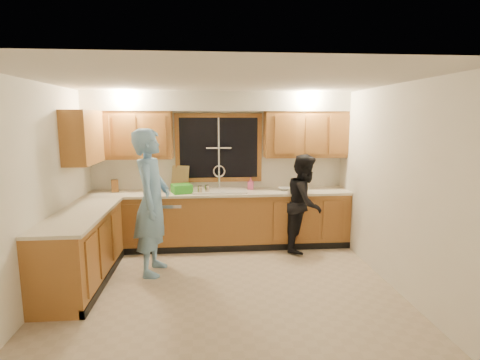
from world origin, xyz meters
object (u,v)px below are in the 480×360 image
at_px(stove, 65,266).
at_px(sink, 220,195).
at_px(dishwasher, 168,223).
at_px(bowl, 284,189).
at_px(soap_bottle, 251,183).
at_px(woman, 305,203).
at_px(man, 152,202).
at_px(knife_block, 115,186).
at_px(dish_crate, 182,189).

bearing_deg(stove, sink, 45.39).
height_order(dishwasher, stove, stove).
bearing_deg(bowl, soap_bottle, 164.33).
relative_size(sink, woman, 0.56).
bearing_deg(sink, stove, -134.61).
bearing_deg(dishwasher, sink, 0.99).
bearing_deg(soap_bottle, bowl, -15.67).
relative_size(stove, bowl, 4.68).
bearing_deg(bowl, man, -153.91).
xyz_separation_m(knife_block, dish_crate, (1.07, -0.17, -0.03)).
xyz_separation_m(man, woman, (2.27, 0.69, -0.21)).
distance_m(woman, dish_crate, 1.96).
bearing_deg(knife_block, sink, -18.53).
xyz_separation_m(man, bowl, (2.00, 0.98, -0.04)).
height_order(sink, soap_bottle, sink).
bearing_deg(woman, bowl, 73.09).
distance_m(man, woman, 2.38).
height_order(dishwasher, soap_bottle, soap_bottle).
relative_size(knife_block, bowl, 1.02).
relative_size(knife_block, soap_bottle, 0.98).
relative_size(stove, man, 0.46).
bearing_deg(man, bowl, -57.44).
bearing_deg(soap_bottle, woman, -28.17).
bearing_deg(woman, knife_block, 111.78).
bearing_deg(knife_block, dishwasher, -22.56).
xyz_separation_m(dishwasher, man, (-0.09, -0.98, 0.57)).
bearing_deg(dishwasher, dish_crate, -14.84).
bearing_deg(woman, dish_crate, 112.61).
relative_size(woman, soap_bottle, 7.73).
xyz_separation_m(stove, dish_crate, (1.20, 1.74, 0.54)).
relative_size(sink, man, 0.44).
height_order(knife_block, bowl, knife_block).
bearing_deg(woman, dishwasher, 111.65).
xyz_separation_m(woman, knife_block, (-3.01, 0.39, 0.25)).
distance_m(stove, knife_block, 2.00).
distance_m(stove, bowl, 3.42).
distance_m(sink, knife_block, 1.68).
relative_size(dish_crate, bowl, 1.52).
distance_m(dishwasher, dish_crate, 0.63).
xyz_separation_m(sink, bowl, (1.06, -0.02, 0.08)).
distance_m(stove, man, 1.31).
height_order(knife_block, soap_bottle, soap_bottle).
bearing_deg(bowl, knife_block, 177.86).
relative_size(sink, stove, 0.96).
bearing_deg(knife_block, soap_bottle, -14.29).
bearing_deg(knife_block, dish_crate, -24.39).
xyz_separation_m(sink, knife_block, (-1.68, 0.09, 0.15)).
distance_m(sink, woman, 1.37).
bearing_deg(bowl, sink, 179.14).
distance_m(dish_crate, bowl, 1.67).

